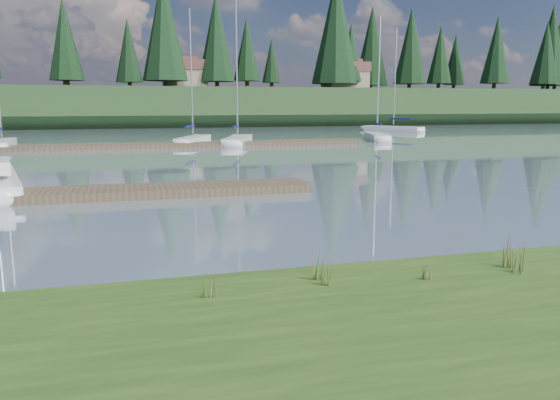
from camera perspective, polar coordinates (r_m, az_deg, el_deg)
name	(u,v)px	position (r m, az deg, el deg)	size (l,w,h in m)	color
ground	(161,147)	(40.38, -12.33, 5.38)	(200.00, 200.00, 0.00)	gray
ridge	(143,108)	(83.23, -14.16, 9.35)	(200.00, 20.00, 5.00)	#1E351A
dock_near	(77,194)	(19.51, -20.47, 0.59)	(16.00, 2.00, 0.30)	#4C3D2C
dock_far	(189,145)	(40.53, -9.50, 5.71)	(26.00, 2.20, 0.30)	#4C3D2C
sailboat_bg_1	(3,143)	(44.04, -26.94, 5.33)	(1.94, 6.92, 10.31)	silver
sailboat_bg_2	(195,139)	(44.03, -8.86, 6.30)	(3.81, 6.75, 10.28)	silver
sailboat_bg_3	(239,139)	(43.60, -4.33, 6.35)	(3.91, 7.78, 11.36)	silver
sailboat_bg_4	(376,136)	(48.56, 9.97, 6.61)	(3.21, 7.07, 10.37)	silver
sailboat_bg_5	(388,128)	(64.04, 11.22, 7.37)	(5.43, 7.66, 11.41)	silver
weed_0	(319,264)	(8.83, 4.14, -6.65)	(0.17, 0.14, 0.64)	#475B23
weed_1	(329,270)	(8.61, 5.14, -7.31)	(0.17, 0.14, 0.57)	#475B23
weed_2	(519,260)	(10.00, 23.71, -5.72)	(0.17, 0.14, 0.55)	#475B23
weed_3	(208,285)	(8.10, -7.53, -8.81)	(0.17, 0.14, 0.47)	#475B23
weed_4	(429,267)	(9.19, 15.30, -6.77)	(0.17, 0.14, 0.47)	#475B23
weed_5	(508,251)	(10.24, 22.68, -4.90)	(0.17, 0.14, 0.71)	#475B23
mud_lip	(272,287)	(9.41, -0.82, -9.07)	(60.00, 0.50, 0.14)	#33281C
conifer_3	(65,39)	(83.00, -21.59, 15.35)	(4.84, 4.84, 12.25)	#382619
conifer_4	(164,27)	(77.02, -12.03, 17.30)	(6.16, 6.16, 15.10)	#382619
conifer_5	(247,50)	(82.39, -3.49, 15.42)	(3.96, 3.96, 10.35)	#382619
conifer_6	(336,28)	(84.54, 5.85, 17.41)	(7.04, 7.04, 17.00)	#382619
conifer_7	(411,46)	(92.91, 13.50, 15.41)	(5.28, 5.28, 13.20)	#382619
conifer_8	(496,50)	(96.47, 21.67, 14.38)	(4.62, 4.62, 11.77)	#382619
conifer_9	(551,45)	(107.05, 26.46, 14.28)	(5.94, 5.94, 14.62)	#382619
house_1	(184,74)	(81.72, -9.96, 12.87)	(6.30, 5.30, 4.65)	gray
house_2	(345,75)	(85.61, 6.80, 12.81)	(6.30, 5.30, 4.65)	gray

